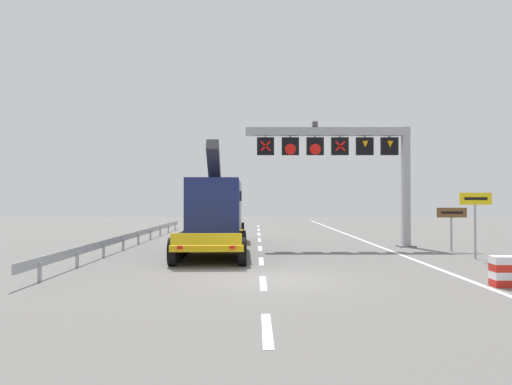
# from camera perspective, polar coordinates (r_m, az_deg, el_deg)

# --- Properties ---
(ground) EXTENTS (112.00, 112.00, 0.00)m
(ground) POSITION_cam_1_polar(r_m,az_deg,el_deg) (15.76, 1.81, -10.25)
(ground) COLOR slate
(lane_markings) EXTENTS (0.20, 39.68, 0.01)m
(lane_markings) POSITION_cam_1_polar(r_m,az_deg,el_deg) (28.20, 0.17, -6.09)
(lane_markings) COLOR silver
(lane_markings) RESTS_ON ground
(edge_line_right) EXTENTS (0.20, 63.00, 0.01)m
(edge_line_right) POSITION_cam_1_polar(r_m,az_deg,el_deg) (28.48, 13.54, -6.01)
(edge_line_right) COLOR silver
(edge_line_right) RESTS_ON ground
(overhead_lane_gantry) EXTENTS (9.24, 0.90, 6.85)m
(overhead_lane_gantry) POSITION_cam_1_polar(r_m,az_deg,el_deg) (26.98, 10.60, 4.78)
(overhead_lane_gantry) COLOR #9EA0A5
(overhead_lane_gantry) RESTS_ON ground
(heavy_haul_truck_yellow) EXTENTS (3.35, 14.12, 5.30)m
(heavy_haul_truck_yellow) POSITION_cam_1_polar(r_m,az_deg,el_deg) (26.22, -4.84, -2.13)
(heavy_haul_truck_yellow) COLOR yellow
(heavy_haul_truck_yellow) RESTS_ON ground
(exit_sign_yellow) EXTENTS (1.38, 0.15, 2.88)m
(exit_sign_yellow) POSITION_cam_1_polar(r_m,az_deg,el_deg) (22.98, 24.24, -1.83)
(exit_sign_yellow) COLOR #9EA0A5
(exit_sign_yellow) RESTS_ON ground
(tourist_info_sign_brown) EXTENTS (1.48, 0.15, 2.18)m
(tourist_info_sign_brown) POSITION_cam_1_polar(r_m,az_deg,el_deg) (25.92, 21.86, -2.83)
(tourist_info_sign_brown) COLOR #9EA0A5
(tourist_info_sign_brown) RESTS_ON ground
(crash_barrier_striped) EXTENTS (1.01, 0.52, 0.90)m
(crash_barrier_striped) POSITION_cam_1_polar(r_m,az_deg,el_deg) (16.23, 27.48, -8.28)
(crash_barrier_striped) COLOR red
(crash_barrier_striped) RESTS_ON ground
(guardrail_left) EXTENTS (0.13, 28.49, 0.76)m
(guardrail_left) POSITION_cam_1_polar(r_m,az_deg,el_deg) (28.68, -14.12, -4.86)
(guardrail_left) COLOR #999EA3
(guardrail_left) RESTS_ON ground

